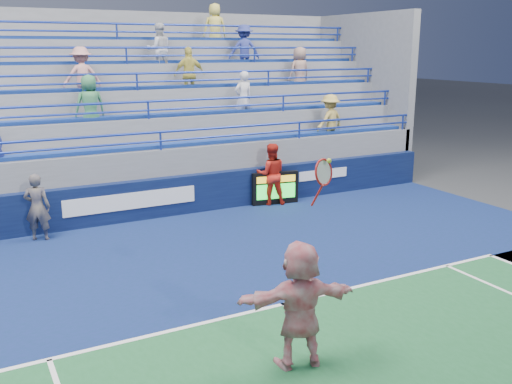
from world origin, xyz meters
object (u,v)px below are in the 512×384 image
serve_speed_board (275,188)px  ball_girl (271,174)px  line_judge (37,207)px  tennis_player (300,304)px

serve_speed_board → ball_girl: (-0.11, 0.07, 0.43)m
serve_speed_board → line_judge: (-6.76, -0.19, 0.34)m
serve_speed_board → line_judge: size_ratio=0.86×
ball_girl → line_judge: bearing=21.8°
serve_speed_board → tennis_player: tennis_player is taller
tennis_player → line_judge: bearing=108.5°
serve_speed_board → line_judge: bearing=-178.4°
tennis_player → line_judge: 8.23m
serve_speed_board → tennis_player: 9.02m
serve_speed_board → ball_girl: bearing=149.3°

